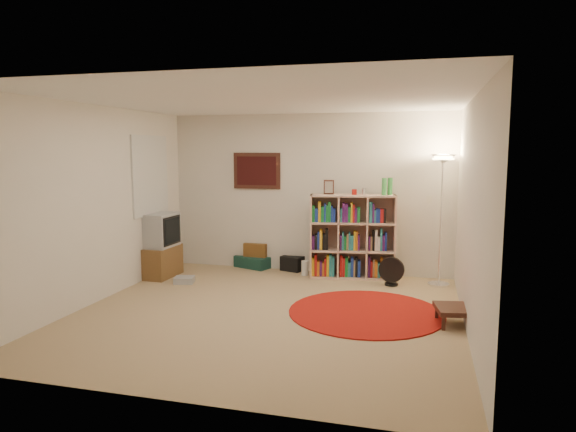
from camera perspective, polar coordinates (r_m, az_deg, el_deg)
name	(u,v)px	position (r m, az deg, el deg)	size (l,w,h in m)	color
room	(263,208)	(6.03, -2.75, 0.91)	(4.54, 4.54, 2.54)	tan
bookshelf	(351,238)	(7.82, 7.03, -2.41)	(1.31, 0.55, 1.52)	#D3A68C
floor_lamp	(443,177)	(7.52, 16.79, 4.16)	(0.43, 0.43, 1.88)	white
floor_fan	(391,271)	(7.53, 11.42, -6.05)	(0.37, 0.21, 0.41)	black
tv_stand	(159,246)	(8.11, -14.16, -3.26)	(0.50, 0.69, 0.98)	brown
dvd_box	(184,280)	(7.71, -11.45, -6.98)	(0.32, 0.29, 0.09)	#A4A5A9
suitcase	(254,261)	(8.57, -3.78, -5.06)	(0.67, 0.55, 0.19)	#13352F
wicker_basket	(257,249)	(8.54, -3.45, -3.71)	(0.40, 0.30, 0.22)	brown
duffel_bag	(293,263)	(8.33, 0.57, -5.25)	(0.41, 0.37, 0.23)	black
paper_towel	(305,268)	(8.00, 1.88, -5.80)	(0.12, 0.12, 0.23)	silver
red_rug	(366,312)	(6.31, 8.65, -10.52)	(1.85, 1.85, 0.02)	maroon
side_table	(457,310)	(6.08, 18.27, -9.87)	(0.52, 0.52, 0.21)	black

